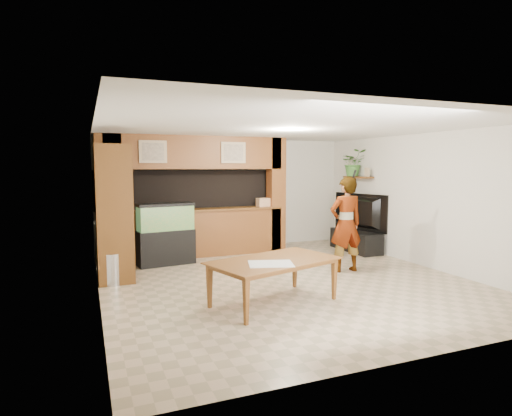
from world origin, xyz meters
name	(u,v)px	position (x,y,z in m)	size (l,w,h in m)	color
floor	(284,280)	(0.00, 0.00, 0.00)	(6.50, 6.50, 0.00)	tan
ceiling	(285,128)	(0.00, 0.00, 2.60)	(6.50, 6.50, 0.00)	white
wall_back	(226,194)	(0.00, 3.25, 1.30)	(6.00, 6.00, 0.00)	beige
wall_left	(97,212)	(-3.00, 0.00, 1.30)	(6.50, 6.50, 0.00)	beige
wall_right	(423,200)	(3.00, 0.00, 1.30)	(6.50, 6.50, 0.00)	beige
partition	(193,196)	(-0.95, 2.64, 1.31)	(4.20, 0.99, 2.60)	brown
wall_clock	(96,170)	(-2.97, 1.00, 1.90)	(0.05, 0.25, 0.25)	black
wall_shelf	(358,177)	(2.85, 1.95, 1.70)	(0.25, 0.90, 0.04)	brown
pantry_cabinet	(114,213)	(-2.70, 1.17, 1.16)	(0.58, 0.95, 2.32)	brown
trash_can	(113,269)	(-2.77, 0.80, 0.27)	(0.29, 0.29, 0.53)	#B2B2B7
aquarium	(166,235)	(-1.68, 1.95, 0.60)	(1.11, 0.42, 1.23)	black
tv_stand	(356,241)	(2.65, 1.70, 0.23)	(0.51, 1.40, 0.47)	black
television	(356,212)	(2.65, 1.70, 0.90)	(1.49, 0.20, 0.86)	black
photo_frame	(367,172)	(2.85, 1.61, 1.82)	(0.03, 0.15, 0.20)	tan
potted_plant	(354,163)	(2.82, 2.10, 2.04)	(0.57, 0.50, 0.64)	#3A712D
person	(346,224)	(1.33, 0.15, 0.89)	(0.65, 0.42, 1.78)	#A37F59
microphone	(354,174)	(1.38, -0.01, 1.82)	(0.04, 0.04, 0.16)	black
dining_table	(275,282)	(-0.67, -1.11, 0.32)	(1.82, 1.01, 0.64)	brown
newspaper_a	(271,264)	(-0.83, -1.31, 0.64)	(0.60, 0.43, 0.01)	silver
counter_box	(263,202)	(0.63, 2.45, 1.14)	(0.29, 0.19, 0.19)	tan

